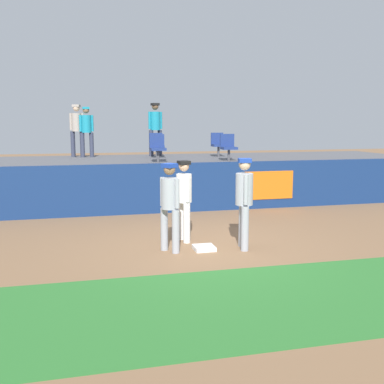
# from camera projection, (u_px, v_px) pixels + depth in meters

# --- Properties ---
(ground_plane) EXTENTS (60.00, 60.00, 0.00)m
(ground_plane) POSITION_uv_depth(u_px,v_px,m) (207.00, 247.00, 9.13)
(ground_plane) COLOR #846042
(grass_foreground_strip) EXTENTS (18.00, 2.80, 0.01)m
(grass_foreground_strip) POSITION_uv_depth(u_px,v_px,m) (262.00, 300.00, 6.41)
(grass_foreground_strip) COLOR #2D722D
(grass_foreground_strip) RESTS_ON ground_plane
(first_base) EXTENTS (0.40, 0.40, 0.08)m
(first_base) POSITION_uv_depth(u_px,v_px,m) (204.00, 248.00, 8.94)
(first_base) COLOR white
(first_base) RESTS_ON ground_plane
(player_fielder_home) EXTENTS (0.37, 0.55, 1.69)m
(player_fielder_home) POSITION_uv_depth(u_px,v_px,m) (184.00, 195.00, 9.49)
(player_fielder_home) COLOR white
(player_fielder_home) RESTS_ON ground_plane
(player_runner_visitor) EXTENTS (0.40, 0.49, 1.79)m
(player_runner_visitor) POSITION_uv_depth(u_px,v_px,m) (244.00, 197.00, 8.89)
(player_runner_visitor) COLOR #9EA3AD
(player_runner_visitor) RESTS_ON ground_plane
(player_coach_visitor) EXTENTS (0.45, 0.45, 1.71)m
(player_coach_visitor) POSITION_uv_depth(u_px,v_px,m) (170.00, 201.00, 8.69)
(player_coach_visitor) COLOR #9EA3AD
(player_coach_visitor) RESTS_ON ground_plane
(field_wall) EXTENTS (18.00, 0.26, 1.36)m
(field_wall) POSITION_uv_depth(u_px,v_px,m) (171.00, 188.00, 12.65)
(field_wall) COLOR navy
(field_wall) RESTS_ON ground_plane
(bleacher_platform) EXTENTS (18.00, 4.80, 1.28)m
(bleacher_platform) POSITION_uv_depth(u_px,v_px,m) (156.00, 178.00, 15.12)
(bleacher_platform) COLOR #59595E
(bleacher_platform) RESTS_ON ground_plane
(seat_back_right) EXTENTS (0.44, 0.44, 0.84)m
(seat_back_right) POSITION_uv_depth(u_px,v_px,m) (218.00, 143.00, 16.14)
(seat_back_right) COLOR #4C4C51
(seat_back_right) RESTS_ON bleacher_platform
(seat_front_right) EXTENTS (0.46, 0.44, 0.84)m
(seat_front_right) POSITION_uv_depth(u_px,v_px,m) (228.00, 146.00, 14.36)
(seat_front_right) COLOR #4C4C51
(seat_front_right) RESTS_ON bleacher_platform
(seat_back_center) EXTENTS (0.46, 0.44, 0.84)m
(seat_back_center) POSITION_uv_depth(u_px,v_px,m) (156.00, 144.00, 15.63)
(seat_back_center) COLOR #4C4C51
(seat_back_center) RESTS_ON bleacher_platform
(seat_front_center) EXTENTS (0.45, 0.44, 0.84)m
(seat_front_center) POSITION_uv_depth(u_px,v_px,m) (158.00, 147.00, 13.84)
(seat_front_center) COLOR #4C4C51
(seat_front_center) RESTS_ON bleacher_platform
(spectator_hooded) EXTENTS (0.50, 0.42, 1.81)m
(spectator_hooded) POSITION_uv_depth(u_px,v_px,m) (77.00, 127.00, 15.90)
(spectator_hooded) COLOR #33384C
(spectator_hooded) RESTS_ON bleacher_platform
(spectator_capped) EXTENTS (0.52, 0.43, 1.88)m
(spectator_capped) POSITION_uv_depth(u_px,v_px,m) (155.00, 125.00, 16.40)
(spectator_capped) COLOR #33384C
(spectator_capped) RESTS_ON bleacher_platform
(spectator_casual) EXTENTS (0.48, 0.34, 1.73)m
(spectator_casual) POSITION_uv_depth(u_px,v_px,m) (87.00, 128.00, 15.78)
(spectator_casual) COLOR #33384C
(spectator_casual) RESTS_ON bleacher_platform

